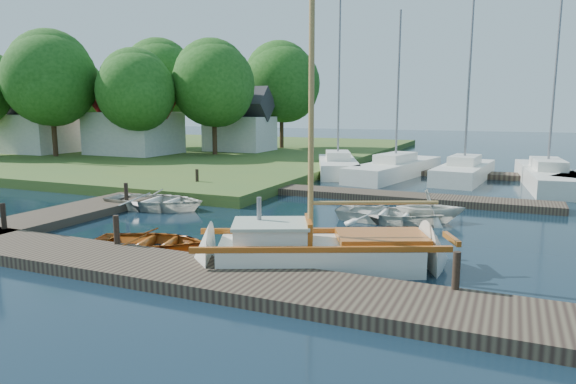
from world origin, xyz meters
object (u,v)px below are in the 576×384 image
at_px(house_a, 134,122).
at_px(tree_4, 160,81).
at_px(marina_boat_0, 338,165).
at_px(marina_boat_1, 395,168).
at_px(tender_a, 155,198).
at_px(tree_2, 136,90).
at_px(tree_3, 214,84).
at_px(tree_5, 75,92).
at_px(mooring_post_0, 3,216).
at_px(mooring_post_5, 197,177).
at_px(sailboat, 325,255).
at_px(tender_d, 431,204).
at_px(tender_c, 389,211).
at_px(tree_7, 282,83).
at_px(mooring_post_4, 126,193).
at_px(marina_boat_2, 464,170).
at_px(dinghy, 151,238).
at_px(mooring_post_1, 116,230).
at_px(marina_boat_3, 547,175).
at_px(mooring_post_2, 262,247).
at_px(house_c, 240,125).
at_px(mooring_post_3, 456,270).
at_px(house_b, 37,124).
at_px(tree_1, 51,79).

bearing_deg(house_a, tree_4, 108.28).
bearing_deg(marina_boat_0, marina_boat_1, -111.01).
relative_size(tender_a, tree_2, 0.53).
distance_m(house_a, tree_3, 6.95).
xyz_separation_m(tender_a, tree_5, (-23.86, 19.36, 4.99)).
xyz_separation_m(house_a, tree_5, (-10.00, 4.05, 2.46)).
bearing_deg(mooring_post_0, house_a, 120.76).
bearing_deg(mooring_post_5, sailboat, -42.36).
bearing_deg(tree_5, tender_d, -26.77).
distance_m(tender_c, tree_5, 37.92).
xyz_separation_m(tree_3, tree_7, (2.00, 8.00, 0.39)).
distance_m(tender_c, tree_3, 23.94).
bearing_deg(mooring_post_0, mooring_post_5, 87.14).
distance_m(mooring_post_4, tender_c, 10.25).
bearing_deg(marina_boat_2, dinghy, 165.40).
xyz_separation_m(mooring_post_1, tree_3, (-11.00, 23.05, 5.11)).
distance_m(mooring_post_1, marina_boat_2, 20.71).
xyz_separation_m(marina_boat_1, tree_5, (-30.68, 5.88, 4.87)).
bearing_deg(tree_5, marina_boat_3, -8.98).
relative_size(mooring_post_2, tree_7, 0.09).
distance_m(house_a, house_c, 8.49).
distance_m(mooring_post_5, tree_5, 27.89).
distance_m(house_a, tree_5, 11.06).
distance_m(marina_boat_3, tree_5, 39.43).
bearing_deg(house_a, tree_7, 51.47).
height_order(house_a, tree_7, tree_7).
distance_m(mooring_post_2, mooring_post_5, 13.12).
bearing_deg(tender_a, tree_5, 43.59).
distance_m(mooring_post_0, house_a, 24.54).
xyz_separation_m(mooring_post_3, dinghy, (-8.43, 0.75, -0.36)).
xyz_separation_m(mooring_post_3, tender_d, (-1.63, 7.71, -0.07)).
distance_m(mooring_post_3, sailboat, 3.52).
height_order(mooring_post_1, house_a, house_a).
distance_m(mooring_post_5, dinghy, 10.32).
bearing_deg(tender_d, house_c, 27.23).
bearing_deg(house_b, house_a, 14.04).
bearing_deg(mooring_post_0, marina_boat_0, 76.42).
xyz_separation_m(mooring_post_1, tender_c, (6.03, 7.11, -0.31)).
bearing_deg(mooring_post_4, tree_1, 144.67).
distance_m(mooring_post_0, marina_boat_3, 24.90).
bearing_deg(house_b, tender_a, -31.33).
xyz_separation_m(mooring_post_5, tender_c, (10.03, -2.89, -0.31)).
bearing_deg(dinghy, marina_boat_2, -34.98).
xyz_separation_m(mooring_post_3, tree_5, (-36.00, 25.05, 4.72)).
bearing_deg(tree_2, tender_a, -48.39).
bearing_deg(tree_1, marina_boat_3, 3.32).
relative_size(house_c, tree_4, 0.55).
relative_size(sailboat, tree_1, 1.07).
xyz_separation_m(mooring_post_1, mooring_post_3, (9.00, 0.00, 0.00)).
bearing_deg(house_a, sailboat, -41.16).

